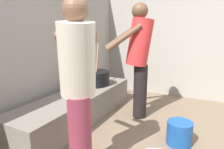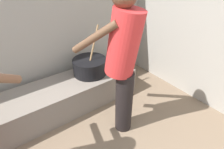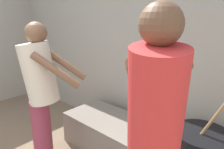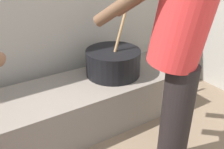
% 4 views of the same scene
% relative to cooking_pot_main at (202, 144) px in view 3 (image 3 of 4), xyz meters
% --- Properties ---
extents(block_enclosure_rear, '(5.26, 0.20, 2.03)m').
position_rel_cooking_pot_main_xyz_m(block_enclosure_rear, '(-1.18, 0.49, 0.50)').
color(block_enclosure_rear, '#9E998E').
rests_on(block_enclosure_rear, ground_plane).
extents(cooking_pot_main, '(0.48, 0.48, 0.68)m').
position_rel_cooking_pot_main_xyz_m(cooking_pot_main, '(0.00, 0.00, 0.00)').
color(cooking_pot_main, black).
rests_on(cooking_pot_main, hearth_ledge).
extents(cook_in_red_shirt, '(0.63, 0.74, 1.65)m').
position_rel_cooking_pot_main_xyz_m(cook_in_red_shirt, '(-0.03, -0.77, 0.43)').
color(cook_in_red_shirt, black).
rests_on(cook_in_red_shirt, ground_plane).
extents(cook_in_cream_shirt, '(0.71, 0.65, 1.53)m').
position_rel_cooking_pot_main_xyz_m(cook_in_cream_shirt, '(-1.38, -0.71, 0.36)').
color(cook_in_cream_shirt, '#8C3347').
rests_on(cook_in_cream_shirt, ground_plane).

